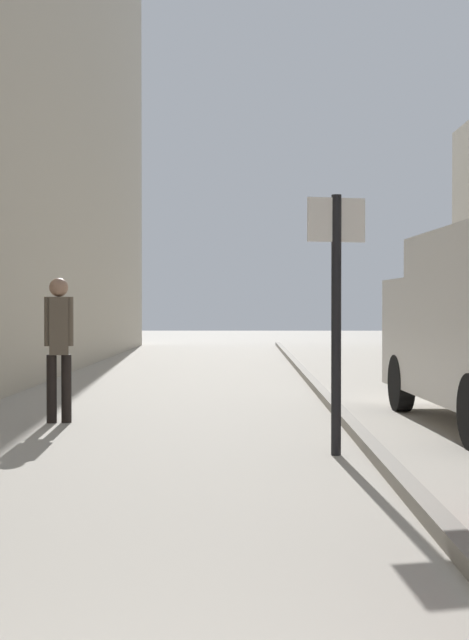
# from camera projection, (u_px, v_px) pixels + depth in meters

# --- Properties ---
(ground_plane) EXTENTS (80.00, 80.00, 0.00)m
(ground_plane) POSITION_uv_depth(u_px,v_px,m) (225.00, 402.00, 13.69)
(ground_plane) COLOR #A8A093
(kerb_strip) EXTENTS (0.16, 40.00, 0.12)m
(kerb_strip) POSITION_uv_depth(u_px,v_px,m) (327.00, 398.00, 13.67)
(kerb_strip) COLOR gray
(kerb_strip) RESTS_ON ground_plane
(pedestrian_main_foreground) EXTENTS (0.36, 0.25, 1.85)m
(pedestrian_main_foreground) POSITION_uv_depth(u_px,v_px,m) (59.00, 339.00, 11.27)
(pedestrian_main_foreground) COLOR black
(pedestrian_main_foreground) RESTS_ON ground_plane
(street_sign_post) EXTENTS (0.59, 0.17, 2.60)m
(street_sign_post) POSITION_uv_depth(u_px,v_px,m) (336.00, 301.00, 8.81)
(street_sign_post) COLOR black
(street_sign_post) RESTS_ON ground_plane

